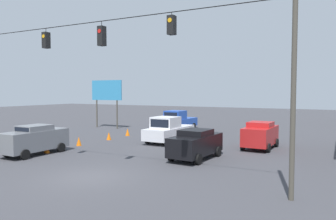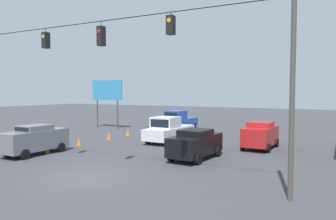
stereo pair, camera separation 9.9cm
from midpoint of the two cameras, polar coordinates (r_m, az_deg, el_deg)
name	(u,v)px [view 2 (the right image)]	position (r m, az deg, el deg)	size (l,w,h in m)	color
ground_plane	(89,177)	(16.88, -13.43, -11.25)	(140.00, 140.00, 0.00)	#3D3D42
overhead_signal_span	(101,71)	(17.18, -11.38, 6.74)	(18.65, 0.38, 8.63)	#4C473D
sedan_red_oncoming_far	(260,135)	(24.96, 15.89, -4.17)	(2.12, 4.06, 1.97)	red
sedan_grey_parked_shoulder	(35,139)	(23.58, -22.06, -4.73)	(1.95, 4.47, 1.96)	slate
sedan_black_crossing_near	(195,144)	(20.51, 4.93, -5.84)	(2.24, 4.45, 1.84)	black
pickup_truck_blue_withflow_far	(178,121)	(35.62, 1.82, -1.91)	(2.49, 5.44, 2.12)	#234CB2
pickup_truck_white_withflow_mid	(169,130)	(27.21, 0.22, -3.53)	(2.39, 5.45, 2.12)	silver
traffic_cone_nearest	(47,148)	(23.94, -20.25, -6.21)	(0.40, 0.40, 0.69)	orange
traffic_cone_second	(79,141)	(26.33, -15.14, -5.27)	(0.40, 0.40, 0.69)	orange
traffic_cone_third	(109,136)	(28.85, -10.13, -4.46)	(0.40, 0.40, 0.69)	orange
traffic_cone_fourth	(128,132)	(31.27, -6.92, -3.83)	(0.40, 0.40, 0.69)	orange
roadside_billboard	(107,93)	(38.03, -10.49, 2.89)	(4.17, 0.16, 5.45)	#4C473D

